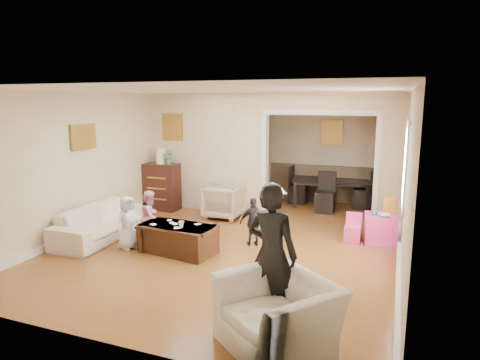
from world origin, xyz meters
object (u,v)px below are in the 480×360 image
at_px(cyan_cup, 375,213).
at_px(child_kneel_a, 128,223).
at_px(adult_person, 272,254).
at_px(child_kneel_b, 151,216).
at_px(dining_table, 330,193).
at_px(table_lamp, 161,156).
at_px(armchair_front, 278,314).
at_px(coffee_table, 178,239).
at_px(armchair_back, 224,202).
at_px(dresser, 162,187).
at_px(play_table, 380,229).
at_px(coffee_cup, 181,224).
at_px(sofa, 103,222).
at_px(child_toddler, 254,222).

distance_m(cyan_cup, child_kneel_a, 4.20).
distance_m(adult_person, child_kneel_b, 3.37).
xyz_separation_m(dining_table, child_kneel_b, (-2.52, -3.72, 0.15)).
bearing_deg(dining_table, table_lamp, -164.67).
distance_m(armchair_front, coffee_table, 3.04).
relative_size(armchair_back, child_kneel_b, 0.83).
bearing_deg(armchair_front, dresser, 169.82).
height_order(play_table, child_kneel_a, child_kneel_a).
bearing_deg(play_table, coffee_cup, -150.05).
relative_size(armchair_front, coffee_table, 0.88).
bearing_deg(coffee_table, adult_person, -37.86).
bearing_deg(child_kneel_a, sofa, 85.49).
bearing_deg(armchair_front, sofa, -172.07).
bearing_deg(dining_table, coffee_table, -124.90).
bearing_deg(armchair_front, play_table, 115.23).
distance_m(coffee_cup, child_toddler, 1.24).
xyz_separation_m(coffee_table, child_kneel_a, (-0.85, -0.15, 0.22)).
relative_size(armchair_back, child_toddler, 0.91).
bearing_deg(adult_person, dining_table, -76.87).
xyz_separation_m(dining_table, adult_person, (0.24, -5.62, 0.49)).
xyz_separation_m(coffee_table, cyan_cup, (2.96, 1.61, 0.31)).
bearing_deg(child_toddler, coffee_cup, 8.59).
distance_m(dresser, cyan_cup, 4.71).
relative_size(armchair_front, table_lamp, 3.01).
xyz_separation_m(table_lamp, adult_person, (3.75, -3.92, -0.43)).
xyz_separation_m(armchair_front, cyan_cup, (0.70, 3.63, 0.19)).
bearing_deg(sofa, table_lamp, 1.05).
height_order(armchair_front, coffee_table, armchair_front).
height_order(dresser, child_kneel_b, dresser).
distance_m(armchair_back, play_table, 3.22).
bearing_deg(child_kneel_a, armchair_back, 0.92).
height_order(dresser, child_toddler, dresser).
height_order(table_lamp, adult_person, adult_person).
bearing_deg(child_kneel_b, child_toddler, -87.09).
bearing_deg(child_kneel_a, play_table, -46.72).
bearing_deg(sofa, armchair_back, -37.80).
bearing_deg(play_table, child_kneel_b, -160.16).
bearing_deg(child_kneel_a, coffee_cup, -65.50).
bearing_deg(adult_person, child_kneel_b, -23.89).
bearing_deg(child_toddler, sofa, -19.32).
bearing_deg(dining_table, armchair_front, -96.38).
distance_m(armchair_back, adult_person, 4.39).
xyz_separation_m(coffee_table, dining_table, (1.82, 4.02, 0.08)).
relative_size(sofa, armchair_front, 1.86).
bearing_deg(table_lamp, adult_person, -46.25).
distance_m(sofa, cyan_cup, 4.80).
bearing_deg(coffee_table, cyan_cup, 28.48).
distance_m(sofa, play_table, 4.91).
bearing_deg(sofa, adult_person, -116.79).
relative_size(armchair_front, cyan_cup, 13.55).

